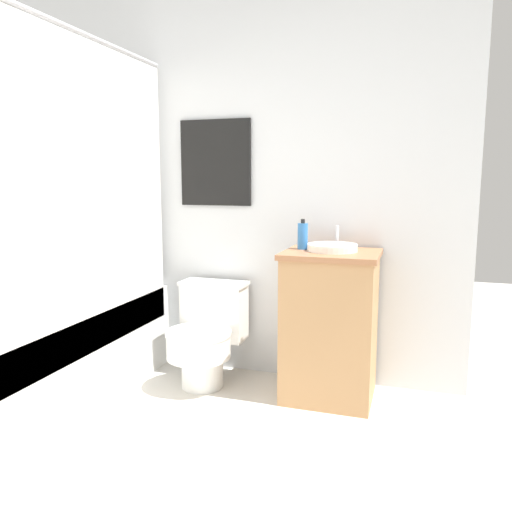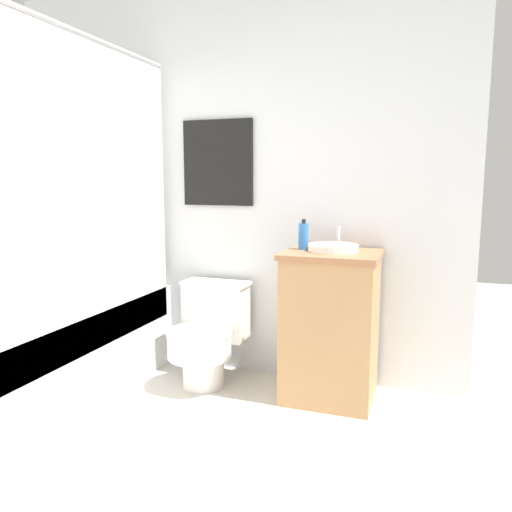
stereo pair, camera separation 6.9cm
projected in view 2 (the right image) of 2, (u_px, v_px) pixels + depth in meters
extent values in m
cube|color=silver|center=(226.00, 180.00, 3.22)|extent=(3.04, 0.05, 2.50)
cube|color=black|center=(218.00, 163.00, 3.18)|extent=(0.47, 0.02, 0.54)
cube|color=beige|center=(217.00, 163.00, 3.18)|extent=(0.44, 0.01, 0.51)
cube|color=white|center=(58.00, 354.00, 2.85)|extent=(0.61, 1.56, 0.54)
cube|color=silver|center=(94.00, 200.00, 2.62)|extent=(0.01, 1.44, 1.61)
cylinder|color=#B7B7BC|center=(86.00, 35.00, 2.50)|extent=(0.02, 1.44, 0.02)
cylinder|color=white|center=(203.00, 370.00, 3.05)|extent=(0.25, 0.25, 0.20)
cylinder|color=white|center=(200.00, 345.00, 2.98)|extent=(0.38, 0.38, 0.14)
cylinder|color=white|center=(199.00, 332.00, 2.97)|extent=(0.39, 0.39, 0.02)
cube|color=white|center=(216.00, 311.00, 3.19)|extent=(0.40, 0.19, 0.35)
cube|color=white|center=(216.00, 283.00, 3.16)|extent=(0.42, 0.20, 0.02)
cube|color=#AD7F51|center=(330.00, 329.00, 2.84)|extent=(0.50, 0.44, 0.83)
cube|color=#9E6642|center=(332.00, 254.00, 2.78)|extent=(0.53, 0.47, 0.03)
cylinder|color=white|center=(333.00, 248.00, 2.79)|extent=(0.28, 0.28, 0.04)
cylinder|color=silver|center=(338.00, 237.00, 2.94)|extent=(0.02, 0.02, 0.13)
cylinder|color=#2D6BB2|center=(304.00, 236.00, 2.87)|extent=(0.06, 0.06, 0.15)
cylinder|color=black|center=(304.00, 221.00, 2.85)|extent=(0.02, 0.02, 0.02)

